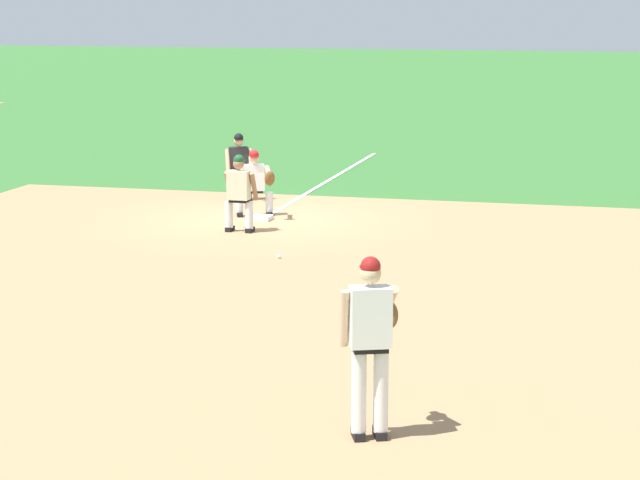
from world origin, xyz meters
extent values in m
plane|color=#336B2D|center=(0.00, 0.00, 0.00)|extent=(160.00, 160.00, 0.00)
cube|color=#A87F56|center=(-5.81, -2.32, 0.00)|extent=(18.00, 18.00, 0.01)
cube|color=white|center=(5.46, 0.00, 0.01)|extent=(10.92, 0.10, 0.00)
cube|color=white|center=(0.00, 0.00, 0.04)|extent=(0.38, 0.38, 0.09)
sphere|color=white|center=(-3.44, -1.35, 0.04)|extent=(0.07, 0.07, 0.07)
cube|color=black|center=(-11.61, -4.53, 0.04)|extent=(0.28, 0.20, 0.09)
cylinder|color=white|center=(-11.65, -4.55, 0.50)|extent=(0.15, 0.15, 0.84)
cube|color=black|center=(-11.53, -4.74, 0.04)|extent=(0.28, 0.20, 0.09)
cylinder|color=white|center=(-11.57, -4.75, 0.50)|extent=(0.15, 0.15, 0.84)
cube|color=black|center=(-11.61, -4.65, 0.94)|extent=(0.31, 0.39, 0.06)
cube|color=white|center=(-11.61, -4.65, 1.26)|extent=(0.37, 0.46, 0.60)
sphere|color=#DBB28E|center=(-11.59, -4.64, 1.69)|extent=(0.21, 0.21, 0.21)
sphere|color=maroon|center=(-11.59, -4.64, 1.76)|extent=(0.20, 0.20, 0.20)
cube|color=maroon|center=(-11.51, -4.61, 1.74)|extent=(0.17, 0.20, 0.02)
cylinder|color=#DBB28E|center=(-11.63, -4.39, 1.23)|extent=(0.21, 0.15, 0.59)
cylinder|color=#DBB28E|center=(-11.24, -4.77, 1.35)|extent=(0.52, 0.28, 0.41)
ellipsoid|color=brown|center=(-11.16, -4.74, 1.19)|extent=(0.35, 0.30, 0.34)
cube|color=black|center=(0.50, -0.01, 0.04)|extent=(0.28, 0.20, 0.09)
cylinder|color=white|center=(0.54, 0.00, 0.28)|extent=(0.15, 0.15, 0.40)
cube|color=black|center=(0.27, 0.54, 0.04)|extent=(0.28, 0.20, 0.09)
cylinder|color=white|center=(0.31, 0.56, 0.28)|extent=(0.15, 0.15, 0.40)
cube|color=black|center=(0.42, 0.28, 0.50)|extent=(0.31, 0.39, 0.06)
cube|color=white|center=(0.42, 0.28, 0.78)|extent=(0.37, 0.46, 0.52)
sphere|color=#DBB28E|center=(0.41, 0.27, 1.17)|extent=(0.21, 0.21, 0.21)
sphere|color=maroon|center=(0.41, 0.27, 1.24)|extent=(0.20, 0.20, 0.20)
cube|color=maroon|center=(0.32, 0.24, 1.22)|extent=(0.17, 0.20, 0.02)
cylinder|color=#DBB28E|center=(0.13, -0.11, 0.92)|extent=(0.57, 0.30, 0.24)
cylinder|color=#DBB28E|center=(0.24, 0.47, 0.72)|extent=(0.25, 0.17, 0.58)
ellipsoid|color=brown|center=(-0.06, -0.19, 0.85)|extent=(0.28, 0.27, 0.35)
cube|color=black|center=(-1.28, 0.23, 0.04)|extent=(0.26, 0.12, 0.09)
cylinder|color=white|center=(-1.32, 0.23, 0.33)|extent=(0.15, 0.15, 0.50)
cube|color=black|center=(-1.30, -0.17, 0.04)|extent=(0.26, 0.12, 0.09)
cylinder|color=white|center=(-1.34, -0.17, 0.33)|extent=(0.15, 0.15, 0.50)
cube|color=black|center=(-1.33, 0.03, 0.60)|extent=(0.21, 0.35, 0.06)
cube|color=beige|center=(-1.33, 0.03, 0.89)|extent=(0.25, 0.41, 0.54)
sphere|color=#9E7051|center=(-1.31, 0.03, 1.29)|extent=(0.21, 0.21, 0.21)
sphere|color=#194C28|center=(-1.31, 0.03, 1.36)|extent=(0.20, 0.20, 0.20)
cube|color=#194C28|center=(-1.22, 0.03, 1.34)|extent=(0.11, 0.17, 0.02)
cylinder|color=#9E7051|center=(-1.18, 0.28, 0.86)|extent=(0.33, 0.10, 0.56)
cylinder|color=#9E7051|center=(-1.19, -0.22, 0.86)|extent=(0.33, 0.10, 0.56)
cube|color=black|center=(2.25, 0.98, 0.04)|extent=(0.28, 0.20, 0.09)
cylinder|color=#515154|center=(2.29, 0.99, 0.33)|extent=(0.15, 0.15, 0.50)
cube|color=black|center=(2.10, 1.34, 0.04)|extent=(0.28, 0.20, 0.09)
cylinder|color=#515154|center=(2.13, 1.36, 0.33)|extent=(0.15, 0.15, 0.50)
cube|color=black|center=(2.21, 1.18, 0.60)|extent=(0.32, 0.39, 0.06)
cube|color=#232326|center=(2.21, 1.18, 0.89)|extent=(0.38, 0.46, 0.54)
sphere|color=tan|center=(2.19, 1.17, 1.29)|extent=(0.21, 0.21, 0.21)
sphere|color=black|center=(2.19, 1.17, 1.36)|extent=(0.20, 0.20, 0.20)
cube|color=black|center=(2.11, 1.13, 1.34)|extent=(0.17, 0.20, 0.02)
cylinder|color=tan|center=(2.17, 0.89, 0.86)|extent=(0.34, 0.21, 0.56)
cylinder|color=tan|center=(1.98, 1.35, 0.86)|extent=(0.34, 0.21, 0.56)
camera|label=1|loc=(-23.18, -7.08, 4.34)|focal=70.00mm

